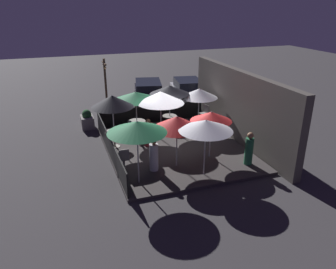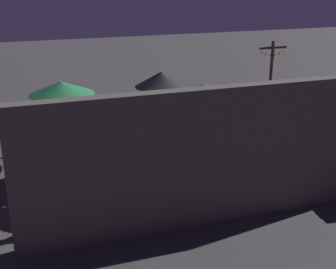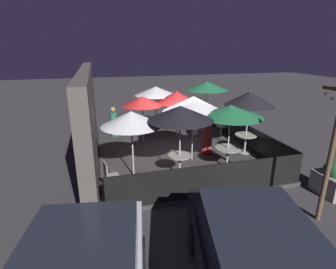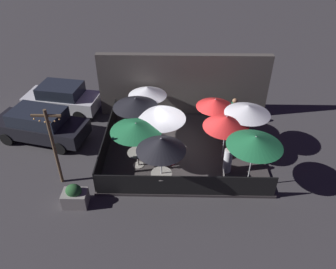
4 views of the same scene
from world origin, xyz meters
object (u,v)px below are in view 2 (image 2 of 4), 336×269
object	(u,v)px
light_post	(270,82)
patio_umbrella_0	(204,90)
patio_umbrella_5	(65,116)
patron_2	(88,192)
patio_chair_0	(99,131)
patio_umbrella_1	(161,79)
patio_umbrella_4	(243,121)
patio_umbrella_7	(121,127)
patron_0	(166,137)
patron_1	(91,140)
patio_umbrella_2	(234,100)
dining_table_2	(232,148)
patio_umbrella_6	(97,110)
patio_chair_1	(282,176)
planter_box	(232,114)
dining_table_0	(203,131)
patio_umbrella_3	(188,97)
patio_umbrella_8	(61,88)
dining_table_1	(162,122)

from	to	relation	value
light_post	patio_umbrella_0	bearing A→B (deg)	17.05
patio_umbrella_5	patron_2	distance (m)	2.49
patio_chair_0	patron_2	world-z (taller)	patron_2
patio_umbrella_0	patio_chair_0	world-z (taller)	patio_umbrella_0
patio_umbrella_0	patio_umbrella_1	world-z (taller)	patio_umbrella_1
patio_umbrella_4	patio_umbrella_7	size ratio (longest dim) A/B	1.07
patron_0	patron_1	world-z (taller)	patron_1
patio_umbrella_2	patron_0	size ratio (longest dim) A/B	1.81
patio_umbrella_1	dining_table_2	size ratio (longest dim) A/B	3.25
patio_umbrella_0	dining_table_2	world-z (taller)	patio_umbrella_0
patio_umbrella_6	patio_chair_1	world-z (taller)	patio_umbrella_6
patron_0	patron_2	distance (m)	4.59
patio_umbrella_2	patron_1	size ratio (longest dim) A/B	1.76
patio_umbrella_7	planter_box	xyz separation A→B (m)	(-5.59, -4.53, -1.50)
patio_umbrella_4	dining_table_0	size ratio (longest dim) A/B	2.48
dining_table_0	patio_chair_0	xyz separation A→B (m)	(3.35, -1.38, -0.09)
patio_umbrella_3	patio_umbrella_6	bearing A→B (deg)	-4.99
patron_1	patio_umbrella_6	bearing A→B (deg)	177.69
patio_umbrella_3	patio_umbrella_8	xyz separation A→B (m)	(3.58, -2.03, 0.08)
dining_table_0	patio_umbrella_0	bearing A→B (deg)	-90.00
patio_umbrella_6	patio_umbrella_8	distance (m)	1.98
patio_chair_0	patio_chair_1	world-z (taller)	patio_chair_1
dining_table_2	patron_2	world-z (taller)	patron_2
dining_table_2	patio_umbrella_7	bearing A→B (deg)	8.52
patio_umbrella_6	light_post	size ratio (longest dim) A/B	0.61
patio_umbrella_7	patron_1	distance (m)	2.90
patio_umbrella_1	planter_box	bearing A→B (deg)	-164.85
patio_umbrella_1	patio_umbrella_2	world-z (taller)	patio_umbrella_1
patio_umbrella_3	patron_0	world-z (taller)	patio_umbrella_3
patio_chair_1	patron_0	distance (m)	4.31
patio_umbrella_1	patio_umbrella_6	distance (m)	3.36
patron_0	patio_umbrella_5	bearing A→B (deg)	30.33
patio_umbrella_0	patio_umbrella_1	distance (m)	1.70
patio_umbrella_1	patron_0	world-z (taller)	patio_umbrella_1
patio_umbrella_2	patio_umbrella_4	world-z (taller)	patio_umbrella_2
patio_umbrella_1	dining_table_1	size ratio (longest dim) A/B	2.94
patio_umbrella_6	dining_table_2	bearing A→B (deg)	164.50
patio_umbrella_3	patio_chair_1	distance (m)	3.78
patio_umbrella_0	patio_umbrella_5	xyz separation A→B (m)	(4.73, 1.45, -0.01)
patio_chair_0	planter_box	size ratio (longest dim) A/B	0.90
patio_umbrella_1	patio_umbrella_4	xyz separation A→B (m)	(-0.83, 4.53, -0.24)
patio_umbrella_1	patio_umbrella_6	bearing A→B (deg)	37.25
patio_umbrella_4	dining_table_2	distance (m)	2.00
patio_umbrella_4	patio_umbrella_8	size ratio (longest dim) A/B	0.90
patio_umbrella_1	patio_umbrella_4	world-z (taller)	patio_umbrella_1
patio_umbrella_2	patron_2	xyz separation A→B (m)	(4.76, 1.73, -1.46)
patio_umbrella_1	patio_umbrella_6	xyz separation A→B (m)	(2.66, 2.02, -0.31)
patio_umbrella_8	dining_table_0	world-z (taller)	patio_umbrella_8
patio_umbrella_1	light_post	bearing A→B (deg)	174.84
patio_umbrella_6	dining_table_1	distance (m)	3.57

